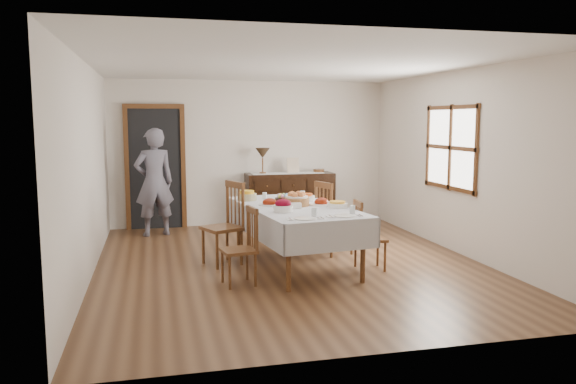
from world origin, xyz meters
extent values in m
plane|color=brown|center=(0.00, 0.00, 0.00)|extent=(6.00, 6.00, 0.00)
cube|color=white|center=(0.00, 0.00, 2.60)|extent=(5.00, 6.00, 0.02)
cube|color=silver|center=(0.00, 3.00, 1.30)|extent=(5.00, 0.02, 2.60)
cube|color=silver|center=(0.00, -3.00, 1.30)|extent=(5.00, 0.02, 2.60)
cube|color=silver|center=(-2.50, 0.00, 1.30)|extent=(0.02, 6.00, 2.60)
cube|color=silver|center=(2.50, 0.00, 1.30)|extent=(0.02, 6.00, 2.60)
cube|color=white|center=(2.49, 0.30, 1.50)|extent=(0.02, 1.30, 1.10)
cube|color=#5A3419|center=(2.48, 0.30, 1.50)|extent=(0.03, 1.46, 1.26)
cube|color=black|center=(-1.70, 2.96, 1.05)|extent=(0.90, 0.06, 2.10)
cube|color=#5A3419|center=(-1.70, 2.94, 1.05)|extent=(1.04, 0.08, 2.18)
cube|color=#BBBABE|center=(0.03, -0.15, 0.78)|extent=(1.44, 2.41, 0.04)
cylinder|color=#5A3419|center=(-0.30, -1.19, 0.37)|extent=(0.06, 0.06, 0.74)
cylinder|color=#5A3419|center=(0.62, -1.06, 0.37)|extent=(0.06, 0.06, 0.74)
cylinder|color=#5A3419|center=(-0.57, 0.77, 0.37)|extent=(0.06, 0.06, 0.74)
cylinder|color=#5A3419|center=(0.36, 0.89, 0.37)|extent=(0.06, 0.06, 0.74)
cube|color=#BBBABE|center=(-0.55, -0.22, 0.62)|extent=(0.33, 2.30, 0.35)
cube|color=#BBBABE|center=(0.60, -0.07, 0.62)|extent=(0.33, 2.30, 0.35)
cube|color=#BBBABE|center=(0.18, -1.29, 0.62)|extent=(1.17, 0.18, 0.35)
cube|color=#BBBABE|center=(-0.13, 0.99, 0.62)|extent=(1.17, 0.18, 0.35)
cube|color=#5A3419|center=(-0.80, -0.79, 0.40)|extent=(0.43, 0.43, 0.04)
cylinder|color=#5A3419|center=(-0.98, -0.66, 0.19)|extent=(0.03, 0.03, 0.38)
cylinder|color=#5A3419|center=(-0.93, -0.96, 0.19)|extent=(0.03, 0.03, 0.38)
cylinder|color=#5A3419|center=(-0.68, -0.62, 0.19)|extent=(0.03, 0.03, 0.38)
cylinder|color=#5A3419|center=(-0.63, -0.92, 0.19)|extent=(0.03, 0.03, 0.38)
cylinder|color=#5A3419|center=(-0.66, -0.61, 0.65)|extent=(0.04, 0.04, 0.50)
cylinder|color=#5A3419|center=(-0.61, -0.92, 0.65)|extent=(0.04, 0.04, 0.50)
cube|color=#5A3419|center=(-0.63, -0.76, 0.87)|extent=(0.09, 0.36, 0.07)
cylinder|color=#5A3419|center=(-0.65, -0.69, 0.63)|extent=(0.02, 0.02, 0.41)
cylinder|color=#5A3419|center=(-0.63, -0.76, 0.63)|extent=(0.02, 0.02, 0.41)
cylinder|color=#5A3419|center=(-0.62, -0.84, 0.63)|extent=(0.02, 0.02, 0.41)
cube|color=#5A3419|center=(-0.88, 0.17, 0.49)|extent=(0.60, 0.60, 0.04)
cylinder|color=#5A3419|center=(-1.12, 0.27, 0.23)|extent=(0.04, 0.04, 0.47)
cylinder|color=#5A3419|center=(-0.97, -0.07, 0.23)|extent=(0.04, 0.04, 0.47)
cylinder|color=#5A3419|center=(-0.78, 0.42, 0.23)|extent=(0.04, 0.04, 0.47)
cylinder|color=#5A3419|center=(-0.63, 0.08, 0.23)|extent=(0.04, 0.04, 0.47)
cylinder|color=#5A3419|center=(-0.76, 0.43, 0.79)|extent=(0.04, 0.04, 0.61)
cylinder|color=#5A3419|center=(-0.61, 0.08, 0.79)|extent=(0.04, 0.04, 0.61)
cube|color=#5A3419|center=(-0.69, 0.26, 1.05)|extent=(0.21, 0.41, 0.09)
cylinder|color=#5A3419|center=(-0.73, 0.35, 0.77)|extent=(0.02, 0.02, 0.50)
cylinder|color=#5A3419|center=(-0.69, 0.26, 0.77)|extent=(0.02, 0.02, 0.50)
cylinder|color=#5A3419|center=(-0.65, 0.17, 0.77)|extent=(0.02, 0.02, 0.50)
cube|color=#5A3419|center=(0.93, -0.51, 0.40)|extent=(0.40, 0.40, 0.04)
cylinder|color=#5A3419|center=(1.07, -0.68, 0.19)|extent=(0.03, 0.03, 0.38)
cylinder|color=#5A3419|center=(1.09, -0.38, 0.19)|extent=(0.03, 0.03, 0.38)
cylinder|color=#5A3419|center=(0.77, -0.65, 0.19)|extent=(0.03, 0.03, 0.38)
cylinder|color=#5A3419|center=(0.80, -0.35, 0.19)|extent=(0.03, 0.03, 0.38)
cylinder|color=#5A3419|center=(0.75, -0.66, 0.64)|extent=(0.04, 0.04, 0.49)
cylinder|color=#5A3419|center=(0.78, -0.34, 0.64)|extent=(0.04, 0.04, 0.49)
cube|color=#5A3419|center=(0.77, -0.50, 0.86)|extent=(0.07, 0.35, 0.07)
cylinder|color=#5A3419|center=(0.76, -0.58, 0.63)|extent=(0.02, 0.02, 0.41)
cylinder|color=#5A3419|center=(0.77, -0.50, 0.63)|extent=(0.02, 0.02, 0.41)
cylinder|color=#5A3419|center=(0.77, -0.42, 0.63)|extent=(0.02, 0.02, 0.41)
cube|color=#5A3419|center=(0.76, 0.41, 0.46)|extent=(0.54, 0.54, 0.04)
cylinder|color=#5A3419|center=(0.98, 0.30, 0.22)|extent=(0.04, 0.04, 0.44)
cylinder|color=#5A3419|center=(0.87, 0.63, 0.22)|extent=(0.04, 0.04, 0.44)
cylinder|color=#5A3419|center=(0.64, 0.19, 0.22)|extent=(0.04, 0.04, 0.44)
cylinder|color=#5A3419|center=(0.54, 0.52, 0.22)|extent=(0.04, 0.04, 0.44)
cylinder|color=#5A3419|center=(0.63, 0.17, 0.75)|extent=(0.04, 0.04, 0.58)
cylinder|color=#5A3419|center=(0.51, 0.53, 0.75)|extent=(0.04, 0.04, 0.58)
cube|color=#5A3419|center=(0.57, 0.35, 1.00)|extent=(0.17, 0.41, 0.08)
cylinder|color=#5A3419|center=(0.60, 0.26, 0.73)|extent=(0.02, 0.02, 0.47)
cylinder|color=#5A3419|center=(0.57, 0.35, 0.73)|extent=(0.02, 0.02, 0.47)
cylinder|color=#5A3419|center=(0.54, 0.44, 0.73)|extent=(0.02, 0.02, 0.47)
cube|color=black|center=(0.66, 2.72, 0.47)|extent=(1.58, 0.53, 0.95)
cube|color=black|center=(0.18, 2.45, 0.76)|extent=(0.44, 0.02, 0.19)
sphere|color=brown|center=(0.18, 2.43, 0.76)|extent=(0.03, 0.03, 0.03)
cube|color=black|center=(0.66, 2.45, 0.76)|extent=(0.44, 0.02, 0.19)
sphere|color=brown|center=(0.66, 2.43, 0.76)|extent=(0.03, 0.03, 0.03)
cube|color=black|center=(1.13, 2.45, 0.76)|extent=(0.44, 0.02, 0.19)
sphere|color=brown|center=(1.13, 2.43, 0.76)|extent=(0.03, 0.03, 0.03)
imported|color=slate|center=(-1.73, 2.32, 0.95)|extent=(0.67, 0.51, 1.89)
cylinder|color=brown|center=(0.06, -0.13, 0.85)|extent=(0.32, 0.32, 0.11)
cylinder|color=white|center=(0.06, -0.13, 0.92)|extent=(0.29, 0.29, 0.02)
sphere|color=#CB6E37|center=(0.14, -0.13, 0.95)|extent=(0.08, 0.08, 0.08)
sphere|color=#CB6E37|center=(0.10, -0.06, 0.95)|extent=(0.08, 0.08, 0.08)
sphere|color=#CB6E37|center=(0.02, -0.06, 0.95)|extent=(0.08, 0.08, 0.08)
sphere|color=#CB6E37|center=(-0.02, -0.13, 0.95)|extent=(0.08, 0.08, 0.08)
sphere|color=#CB6E37|center=(0.02, -0.20, 0.95)|extent=(0.08, 0.08, 0.08)
sphere|color=#CB6E37|center=(0.10, -0.20, 0.95)|extent=(0.08, 0.08, 0.08)
cylinder|color=black|center=(-0.01, 0.29, 0.82)|extent=(0.25, 0.25, 0.05)
ellipsoid|color=pink|center=(0.06, 0.29, 0.87)|extent=(0.05, 0.05, 0.06)
ellipsoid|color=#77B8F4|center=(0.04, 0.33, 0.87)|extent=(0.05, 0.05, 0.06)
ellipsoid|color=#96CD78|center=(0.00, 0.36, 0.87)|extent=(0.05, 0.05, 0.06)
ellipsoid|color=#F5B855|center=(-0.05, 0.35, 0.87)|extent=(0.05, 0.05, 0.06)
ellipsoid|color=#B580D1|center=(-0.08, 0.31, 0.87)|extent=(0.05, 0.05, 0.06)
ellipsoid|color=#F7FF66|center=(-0.08, 0.27, 0.87)|extent=(0.05, 0.05, 0.06)
ellipsoid|color=pink|center=(-0.05, 0.23, 0.87)|extent=(0.05, 0.05, 0.06)
ellipsoid|color=#77B8F4|center=(0.00, 0.22, 0.87)|extent=(0.05, 0.05, 0.06)
ellipsoid|color=#96CD78|center=(0.04, 0.25, 0.87)|extent=(0.05, 0.05, 0.06)
cylinder|color=white|center=(-0.27, 0.00, 0.80)|extent=(0.29, 0.29, 0.01)
ellipsoid|color=maroon|center=(-0.27, 0.00, 0.83)|extent=(0.19, 0.16, 0.11)
cylinder|color=white|center=(0.40, -0.12, 0.80)|extent=(0.34, 0.34, 0.01)
ellipsoid|color=maroon|center=(0.40, -0.12, 0.83)|extent=(0.19, 0.16, 0.11)
cylinder|color=white|center=(-0.22, -0.56, 0.84)|extent=(0.24, 0.24, 0.08)
ellipsoid|color=#670115|center=(-0.22, -0.56, 0.90)|extent=(0.20, 0.17, 0.11)
cylinder|color=white|center=(0.31, 0.32, 0.83)|extent=(0.25, 0.25, 0.06)
cylinder|color=#E75A1A|center=(0.31, 0.32, 0.88)|extent=(0.18, 0.18, 0.03)
cylinder|color=tan|center=(-0.48, 0.51, 0.85)|extent=(0.26, 0.26, 0.10)
cylinder|color=gold|center=(-0.48, 0.51, 0.91)|extent=(0.20, 0.20, 0.04)
cylinder|color=white|center=(0.53, -0.39, 0.83)|extent=(0.26, 0.26, 0.06)
cylinder|color=gold|center=(0.53, -0.39, 0.87)|extent=(0.20, 0.20, 0.02)
cube|color=white|center=(-0.01, -0.34, 0.83)|extent=(0.15, 0.11, 0.07)
cylinder|color=white|center=(-0.09, -1.10, 0.80)|extent=(0.25, 0.25, 0.01)
cube|color=white|center=(-0.26, -1.10, 0.80)|extent=(0.10, 0.13, 0.01)
cube|color=silver|center=(-0.26, -1.10, 0.81)|extent=(0.04, 0.16, 0.01)
cube|color=silver|center=(0.07, -1.10, 0.80)|extent=(0.04, 0.18, 0.01)
cube|color=silver|center=(0.11, -1.10, 0.80)|extent=(0.04, 0.14, 0.01)
cylinder|color=white|center=(0.06, -0.95, 0.85)|extent=(0.07, 0.07, 0.10)
cylinder|color=white|center=(0.40, -1.03, 0.80)|extent=(0.25, 0.25, 0.01)
cube|color=white|center=(0.23, -1.03, 0.80)|extent=(0.10, 0.13, 0.01)
cube|color=silver|center=(0.23, -1.03, 0.81)|extent=(0.04, 0.16, 0.01)
cube|color=silver|center=(0.56, -1.03, 0.80)|extent=(0.04, 0.18, 0.01)
cube|color=silver|center=(0.60, -1.03, 0.80)|extent=(0.04, 0.14, 0.01)
cylinder|color=white|center=(0.55, -0.88, 0.85)|extent=(0.07, 0.07, 0.10)
cylinder|color=white|center=(-0.22, 0.57, 0.84)|extent=(0.06, 0.06, 0.09)
cylinder|color=white|center=(0.35, 0.65, 0.84)|extent=(0.07, 0.07, 0.09)
cube|color=white|center=(0.61, 2.70, 0.95)|extent=(1.30, 0.35, 0.01)
cylinder|color=brown|center=(0.16, 2.69, 0.96)|extent=(0.12, 0.12, 0.03)
cylinder|color=brown|center=(0.16, 2.69, 1.10)|extent=(0.02, 0.02, 0.25)
cone|color=#382919|center=(0.16, 2.69, 1.32)|extent=(0.26, 0.26, 0.18)
cube|color=beige|center=(0.71, 2.69, 1.09)|extent=(0.22, 0.08, 0.28)
cylinder|color=#5A3419|center=(1.21, 2.72, 0.98)|extent=(0.20, 0.20, 0.06)
camera|label=1|loc=(-1.72, -7.08, 1.90)|focal=35.00mm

